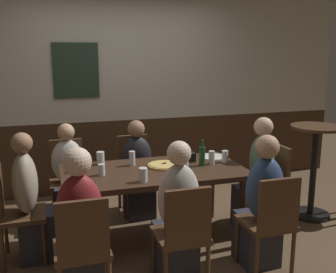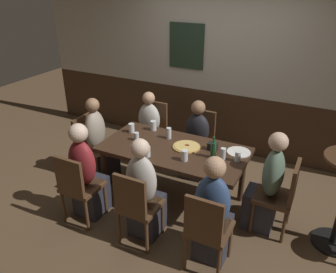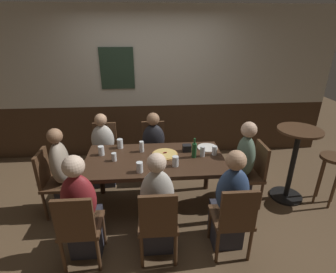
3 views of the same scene
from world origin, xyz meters
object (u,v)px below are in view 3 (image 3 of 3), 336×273
object	(u,v)px
chair_mid_near	(158,221)
condiment_caddy	(187,148)
chair_left_far	(105,148)
person_head_east	(240,171)
chair_head_east	(252,171)
beer_glass_half	(142,147)
chair_right_near	(234,217)
pint_glass_stout	(175,162)
beer_glass_tall	(203,152)
tumbler_short	(101,151)
tumbler_water	(120,144)
person_mid_near	(157,210)
pint_glass_pale	(140,168)
pint_glass_amber	(214,151)
beer_bottle_green	(194,150)
person_left_far	(104,155)
side_bar_table	(294,159)
chair_mid_far	(154,146)
person_right_near	(229,206)
person_left_near	(83,213)
pizza	(165,154)
chair_left_near	(79,226)
bar_stool	(332,167)
person_mid_far	(154,153)
dining_table	(155,164)
chair_head_west	(53,179)
person_head_west	(66,179)
plate_white_large	(207,148)
highball_clear	(114,157)

from	to	relation	value
chair_mid_near	condiment_caddy	size ratio (longest dim) A/B	8.00
chair_left_far	person_head_east	distance (m)	2.08
chair_head_east	beer_glass_half	bearing A→B (deg)	172.00
chair_right_near	pint_glass_stout	distance (m)	0.89
chair_mid_near	beer_glass_tall	xyz separation A→B (m)	(0.61, 0.87, 0.31)
tumbler_short	tumbler_water	bearing A→B (deg)	40.66
person_mid_near	pint_glass_pale	distance (m)	0.52
pint_glass_amber	beer_bottle_green	bearing A→B (deg)	-170.00
chair_left_far	condiment_caddy	distance (m)	1.41
person_left_far	side_bar_table	bearing A→B (deg)	-13.49
person_mid_near	chair_mid_far	bearing A→B (deg)	90.00
person_right_near	pint_glass_stout	world-z (taller)	person_right_near
person_left_far	person_left_near	bearing A→B (deg)	-90.00
chair_mid_far	condiment_caddy	xyz separation A→B (m)	(0.43, -0.69, 0.29)
chair_mid_far	beer_bottle_green	distance (m)	1.06
chair_mid_far	pint_glass_pale	world-z (taller)	chair_mid_far
pizza	beer_glass_half	distance (m)	0.33
beer_bottle_green	side_bar_table	size ratio (longest dim) A/B	0.25
chair_left_near	tumbler_short	xyz separation A→B (m)	(0.08, 1.01, 0.30)
pizza	person_left_far	bearing A→B (deg)	145.48
chair_left_far	person_head_east	xyz separation A→B (m)	(1.89, -0.86, 0.01)
person_head_east	beer_glass_tall	world-z (taller)	person_head_east
beer_bottle_green	bar_stool	bearing A→B (deg)	-2.51
pint_glass_stout	person_left_near	bearing A→B (deg)	-153.83
beer_glass_tall	chair_right_near	bearing A→B (deg)	-79.67
person_mid_far	dining_table	bearing A→B (deg)	-90.00
chair_head_west	person_head_west	world-z (taller)	person_head_west
person_head_west	tumbler_water	distance (m)	0.80
plate_white_large	tumbler_short	bearing A→B (deg)	-176.08
highball_clear	beer_bottle_green	bearing A→B (deg)	1.02
chair_mid_far	chair_left_far	bearing A→B (deg)	180.00
person_left_far	person_mid_near	xyz separation A→B (m)	(0.76, -1.40, 0.04)
chair_left_near	beer_bottle_green	world-z (taller)	beer_bottle_green
dining_table	chair_head_east	bearing A→B (deg)	0.00
person_mid_far	side_bar_table	xyz separation A→B (m)	(1.87, -0.63, 0.16)
chair_head_west	beer_glass_tall	size ratio (longest dim) A/B	6.49
dining_table	chair_left_far	distance (m)	1.16
chair_head_east	pint_glass_amber	xyz separation A→B (m)	(-0.52, 0.04, 0.30)
person_head_east	side_bar_table	distance (m)	0.76
pint_glass_pale	chair_mid_near	bearing A→B (deg)	-71.72
dining_table	pint_glass_stout	xyz separation A→B (m)	(0.24, -0.21, 0.14)
highball_clear	tumbler_water	size ratio (longest dim) A/B	0.81
highball_clear	tumbler_water	distance (m)	0.36
chair_mid_near	beer_glass_half	size ratio (longest dim) A/B	6.07
pint_glass_amber	beer_glass_tall	xyz separation A→B (m)	(-0.16, -0.03, 0.01)
chair_left_far	person_mid_far	size ratio (longest dim) A/B	0.80
beer_glass_tall	beer_bottle_green	size ratio (longest dim) A/B	0.52
chair_mid_near	chair_left_near	size ratio (longest dim) A/B	1.00
person_right_near	pizza	distance (m)	1.04
beer_glass_half	chair_head_east	bearing A→B (deg)	-8.00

